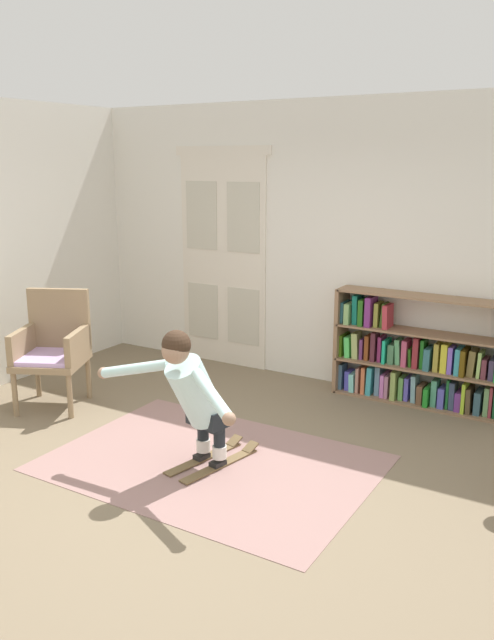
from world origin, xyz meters
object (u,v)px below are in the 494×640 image
(bookshelf, at_px, (416,359))
(wicker_chair, at_px, (53,346))
(person_skier, at_px, (192,390))
(skis_pair, at_px, (214,459))

(bookshelf, xyz_separation_m, wicker_chair, (-2.96, -1.80, 0.14))
(bookshelf, distance_m, wicker_chair, 3.46)
(wicker_chair, bearing_deg, person_skier, -13.55)
(bookshelf, bearing_deg, wicker_chair, -148.62)
(bookshelf, distance_m, skis_pair, 2.31)
(wicker_chair, xyz_separation_m, person_skier, (1.96, -0.47, 0.08))
(bookshelf, height_order, person_skier, person_skier)
(bookshelf, bearing_deg, skis_pair, -114.76)
(person_skier, bearing_deg, skis_pair, 78.37)
(bookshelf, height_order, wicker_chair, wicker_chair)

